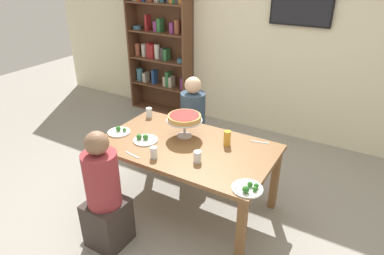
# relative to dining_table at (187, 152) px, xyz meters

# --- Properties ---
(ground_plane) EXTENTS (12.00, 12.00, 0.00)m
(ground_plane) POSITION_rel_dining_table_xyz_m (0.00, 0.00, -0.66)
(ground_plane) COLOR gray
(rear_partition) EXTENTS (8.00, 0.12, 2.80)m
(rear_partition) POSITION_rel_dining_table_xyz_m (0.00, 2.20, 0.74)
(rear_partition) COLOR beige
(rear_partition) RESTS_ON ground_plane
(dining_table) EXTENTS (1.69, 1.00, 0.74)m
(dining_table) POSITION_rel_dining_table_xyz_m (0.00, 0.00, 0.00)
(dining_table) COLOR brown
(dining_table) RESTS_ON ground_plane
(bookshelf) EXTENTS (1.10, 0.30, 2.21)m
(bookshelf) POSITION_rel_dining_table_xyz_m (-1.73, 2.01, 0.50)
(bookshelf) COLOR brown
(bookshelf) RESTS_ON ground_plane
(television) EXTENTS (0.78, 0.05, 0.46)m
(television) POSITION_rel_dining_table_xyz_m (0.42, 2.11, 1.17)
(television) COLOR black
(diner_far_left) EXTENTS (0.34, 0.34, 1.15)m
(diner_far_left) POSITION_rel_dining_table_xyz_m (-0.39, 0.78, -0.17)
(diner_far_left) COLOR #382D28
(diner_far_left) RESTS_ON ground_plane
(diner_near_left) EXTENTS (0.34, 0.34, 1.15)m
(diner_near_left) POSITION_rel_dining_table_xyz_m (-0.35, -0.81, -0.17)
(diner_near_left) COLOR #382D28
(diner_near_left) RESTS_ON ground_plane
(deep_dish_pizza_stand) EXTENTS (0.37, 0.37, 0.24)m
(deep_dish_pizza_stand) POSITION_rel_dining_table_xyz_m (-0.12, 0.15, 0.28)
(deep_dish_pizza_stand) COLOR silver
(deep_dish_pizza_stand) RESTS_ON dining_table
(salad_plate_near_diner) EXTENTS (0.25, 0.25, 0.07)m
(salad_plate_near_diner) POSITION_rel_dining_table_xyz_m (0.79, -0.37, 0.10)
(salad_plate_near_diner) COLOR white
(salad_plate_near_diner) RESTS_ON dining_table
(salad_plate_far_diner) EXTENTS (0.24, 0.24, 0.07)m
(salad_plate_far_diner) POSITION_rel_dining_table_xyz_m (-0.75, -0.13, 0.10)
(salad_plate_far_diner) COLOR white
(salad_plate_far_diner) RESTS_ON dining_table
(salad_plate_spare) EXTENTS (0.25, 0.25, 0.07)m
(salad_plate_spare) POSITION_rel_dining_table_xyz_m (-0.41, -0.14, 0.10)
(salad_plate_spare) COLOR white
(salad_plate_spare) RESTS_ON dining_table
(beer_glass_amber_tall) EXTENTS (0.07, 0.07, 0.15)m
(beer_glass_amber_tall) POSITION_rel_dining_table_xyz_m (0.34, 0.20, 0.16)
(beer_glass_amber_tall) COLOR gold
(beer_glass_amber_tall) RESTS_ON dining_table
(water_glass_clear_near) EXTENTS (0.07, 0.07, 0.11)m
(water_glass_clear_near) POSITION_rel_dining_table_xyz_m (-0.14, -0.35, 0.14)
(water_glass_clear_near) COLOR white
(water_glass_clear_near) RESTS_ON dining_table
(water_glass_clear_far) EXTENTS (0.07, 0.07, 0.11)m
(water_glass_clear_far) POSITION_rel_dining_table_xyz_m (0.24, -0.21, 0.14)
(water_glass_clear_far) COLOR white
(water_glass_clear_far) RESTS_ON dining_table
(water_glass_clear_spare) EXTENTS (0.07, 0.07, 0.11)m
(water_glass_clear_spare) POSITION_rel_dining_table_xyz_m (-0.72, 0.35, 0.14)
(water_glass_clear_spare) COLOR white
(water_glass_clear_spare) RESTS_ON dining_table
(cutlery_fork_near) EXTENTS (0.18, 0.04, 0.00)m
(cutlery_fork_near) POSITION_rel_dining_table_xyz_m (-0.28, 0.40, 0.08)
(cutlery_fork_near) COLOR silver
(cutlery_fork_near) RESTS_ON dining_table
(cutlery_knife_near) EXTENTS (0.18, 0.06, 0.00)m
(cutlery_knife_near) POSITION_rel_dining_table_xyz_m (0.60, 0.42, 0.08)
(cutlery_knife_near) COLOR silver
(cutlery_knife_near) RESTS_ON dining_table
(cutlery_fork_far) EXTENTS (0.18, 0.05, 0.00)m
(cutlery_fork_far) POSITION_rel_dining_table_xyz_m (-0.34, -0.42, 0.08)
(cutlery_fork_far) COLOR silver
(cutlery_fork_far) RESTS_ON dining_table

